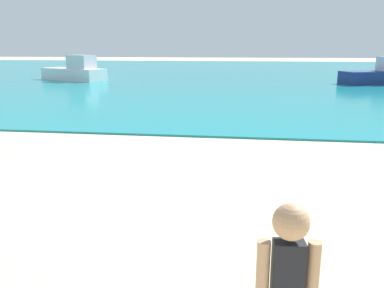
# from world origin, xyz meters

# --- Properties ---
(water) EXTENTS (160.00, 60.00, 0.06)m
(water) POSITION_xyz_m (0.00, 45.79, 0.03)
(water) COLOR teal
(water) RESTS_ON ground
(boat_near) EXTENTS (5.69, 3.99, 1.86)m
(boat_near) POSITION_xyz_m (-11.57, 33.39, 0.70)
(boat_near) COLOR white
(boat_near) RESTS_ON water
(boat_far) EXTENTS (5.61, 3.53, 1.82)m
(boat_far) POSITION_xyz_m (10.41, 33.51, 0.69)
(boat_far) COLOR navy
(boat_far) RESTS_ON water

